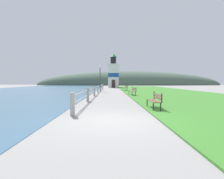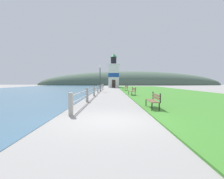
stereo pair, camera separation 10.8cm
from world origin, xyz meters
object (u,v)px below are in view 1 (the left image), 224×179
lamp_post (100,74)px  park_bench_near (155,100)px  lighthouse (113,74)px  park_bench_midway (133,91)px  park_bench_far (126,88)px

lamp_post → park_bench_near: bearing=-76.6°
park_bench_near → lighthouse: size_ratio=0.20×
park_bench_near → park_bench_midway: same height
park_bench_midway → lighthouse: 26.39m
park_bench_far → lamp_post: (-4.12, -2.63, 2.20)m
park_bench_near → lamp_post: lamp_post is taller
park_bench_near → park_bench_far: size_ratio=0.89×
park_bench_midway → lighthouse: (-1.72, 26.15, 3.10)m
park_bench_far → park_bench_midway: bearing=83.6°
park_bench_near → park_bench_far: bearing=-88.8°
lighthouse → lamp_post: (-2.33, -18.75, -0.90)m
lamp_post → park_bench_far: bearing=32.5°
park_bench_near → lamp_post: bearing=-75.1°
park_bench_midway → park_bench_far: size_ratio=0.88×
park_bench_near → lamp_post: size_ratio=0.45×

